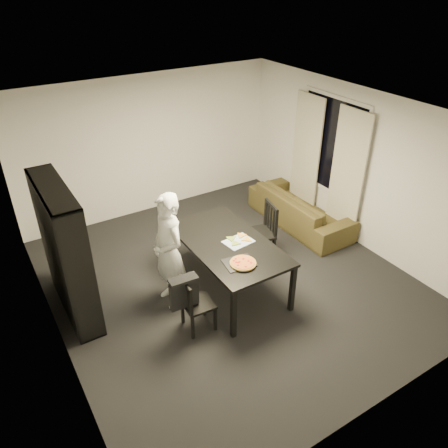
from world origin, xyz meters
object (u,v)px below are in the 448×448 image
baking_tray (239,263)px  dining_table (228,246)px  bookshelf (66,252)px  pepperoni_pizza (243,263)px  chair_left (193,301)px  chair_right (264,228)px  person (169,252)px  sofa (300,209)px

baking_tray → dining_table: bearing=74.6°
bookshelf → pepperoni_pizza: size_ratio=5.43×
chair_left → chair_right: size_ratio=0.84×
dining_table → baking_tray: baking_tray is taller
bookshelf → person: (1.21, -0.58, -0.09)m
baking_tray → sofa: (2.27, 1.38, -0.49)m
chair_right → person: person is taller
chair_left → baking_tray: chair_left is taller
baking_tray → chair_right: bearing=39.3°
pepperoni_pizza → chair_left: bearing=175.8°
chair_right → sofa: (1.22, 0.51, -0.24)m
chair_left → baking_tray: bearing=-86.5°
dining_table → chair_right: (0.91, 0.36, -0.17)m
bookshelf → dining_table: bearing=-19.5°
bookshelf → dining_table: (2.06, -0.73, -0.22)m
chair_right → person: size_ratio=0.57×
chair_left → chair_right: chair_right is taller
sofa → chair_left: bearing=114.8°
pepperoni_pizza → sofa: bearing=32.5°
dining_table → chair_right: 1.00m
chair_right → sofa: bearing=125.1°
chair_left → pepperoni_pizza: (0.74, -0.05, 0.36)m
person → sofa: 3.11m
chair_left → chair_right: (1.77, 0.86, 0.09)m
baking_tray → sofa: baking_tray is taller
dining_table → baking_tray: 0.53m
bookshelf → pepperoni_pizza: bookshelf is taller
chair_left → chair_right: bearing=-60.4°
pepperoni_pizza → sofa: size_ratio=0.16×
sofa → pepperoni_pizza: bearing=122.5°
chair_left → person: 0.77m
pepperoni_pizza → sofa: pepperoni_pizza is taller
person → pepperoni_pizza: size_ratio=4.89×
chair_right → pepperoni_pizza: 1.40m
person → dining_table: bearing=77.0°
dining_table → pepperoni_pizza: 0.58m
chair_right → pepperoni_pizza: bearing=-36.1°
bookshelf → person: size_ratio=1.11×
sofa → person: bearing=103.6°
person → baking_tray: person is taller
pepperoni_pizza → chair_right: bearing=41.7°
person → sofa: (2.98, 0.72, -0.54)m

